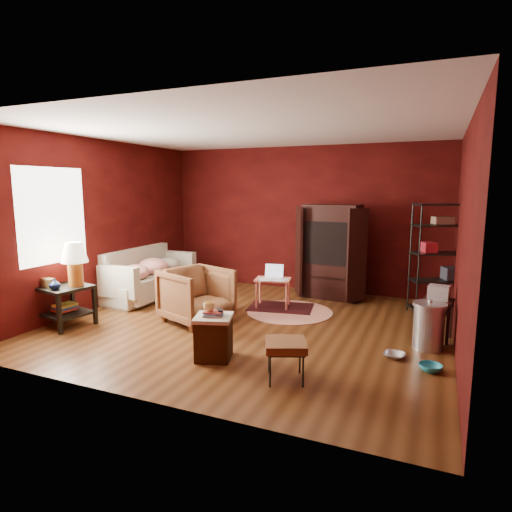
{
  "coord_description": "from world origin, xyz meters",
  "views": [
    {
      "loc": [
        2.48,
        -5.58,
        2.0
      ],
      "look_at": [
        0.0,
        0.2,
        1.0
      ],
      "focal_mm": 30.0,
      "sensor_mm": 36.0,
      "label": 1
    }
  ],
  "objects": [
    {
      "name": "sofa_cushions",
      "position": [
        -2.4,
        0.74,
        0.4
      ],
      "size": [
        0.81,
        1.97,
        0.82
      ],
      "rotation": [
        0.0,
        0.0,
        0.01
      ],
      "color": "beige",
      "rests_on": "sofa"
    },
    {
      "name": "room",
      "position": [
        -0.04,
        -0.01,
        1.4
      ],
      "size": [
        5.54,
        5.04,
        2.84
      ],
      "color": "brown",
      "rests_on": "ground"
    },
    {
      "name": "small_stand",
      "position": [
        2.53,
        0.41,
        0.55
      ],
      "size": [
        0.42,
        0.42,
        0.73
      ],
      "rotation": [
        0.0,
        0.0,
        -0.15
      ],
      "color": "black",
      "rests_on": "ground"
    },
    {
      "name": "wire_shelving",
      "position": [
        2.54,
        1.71,
        0.97
      ],
      "size": [
        0.94,
        0.7,
        1.77
      ],
      "rotation": [
        0.0,
        0.0,
        0.43
      ],
      "color": "#222925",
      "rests_on": "ground"
    },
    {
      "name": "hamper",
      "position": [
        0.12,
        -1.34,
        0.27
      ],
      "size": [
        0.54,
        0.54,
        0.6
      ],
      "rotation": [
        0.0,
        0.0,
        0.32
      ],
      "color": "#3B210D",
      "rests_on": "ground"
    },
    {
      "name": "laptop_desk",
      "position": [
        -0.03,
        1.0,
        0.44
      ],
      "size": [
        0.65,
        0.55,
        0.72
      ],
      "rotation": [
        0.0,
        0.0,
        0.21
      ],
      "color": "#FF8A74",
      "rests_on": "ground"
    },
    {
      "name": "rug_round",
      "position": [
        0.32,
        0.84,
        0.01
      ],
      "size": [
        1.63,
        1.63,
        0.01
      ],
      "rotation": [
        0.0,
        0.0,
        0.18
      ],
      "color": "white",
      "rests_on": "ground"
    },
    {
      "name": "armchair",
      "position": [
        -0.8,
        -0.19,
        0.45
      ],
      "size": [
        1.07,
        1.11,
        0.9
      ],
      "primitive_type": "imported",
      "rotation": [
        0.0,
        0.0,
        1.21
      ],
      "color": "black",
      "rests_on": "ground"
    },
    {
      "name": "vase",
      "position": [
        -2.42,
        -1.32,
        0.67
      ],
      "size": [
        0.18,
        0.18,
        0.15
      ],
      "primitive_type": "imported",
      "rotation": [
        0.0,
        0.0,
        -0.18
      ],
      "color": "#0D1C45",
      "rests_on": "side_table"
    },
    {
      "name": "sofa",
      "position": [
        -2.35,
        0.73,
        0.37
      ],
      "size": [
        0.73,
        1.93,
        0.74
      ],
      "primitive_type": "imported",
      "rotation": [
        0.0,
        0.0,
        1.47
      ],
      "color": "beige",
      "rests_on": "ground"
    },
    {
      "name": "footstool",
      "position": [
        1.09,
        -1.55,
        0.37
      ],
      "size": [
        0.55,
        0.55,
        0.43
      ],
      "rotation": [
        0.0,
        0.0,
        0.4
      ],
      "color": "black",
      "rests_on": "ground"
    },
    {
      "name": "pet_bowl_turquoise",
      "position": [
        2.49,
        -0.71,
        0.12
      ],
      "size": [
        0.25,
        0.09,
        0.25
      ],
      "primitive_type": "imported",
      "rotation": [
        0.0,
        0.0,
        0.06
      ],
      "color": "#279DB6",
      "rests_on": "ground"
    },
    {
      "name": "mug",
      "position": [
        0.07,
        -1.35,
        0.65
      ],
      "size": [
        0.16,
        0.15,
        0.13
      ],
      "primitive_type": "imported",
      "rotation": [
        0.0,
        0.0,
        -0.36
      ],
      "color": "#FEDA7C",
      "rests_on": "hamper"
    },
    {
      "name": "rug_oriental",
      "position": [
        0.11,
        1.0,
        0.01
      ],
      "size": [
        1.16,
        0.88,
        0.01
      ],
      "rotation": [
        0.0,
        0.0,
        0.17
      ],
      "color": "#471316",
      "rests_on": "ground"
    },
    {
      "name": "side_table",
      "position": [
        -2.39,
        -1.07,
        0.74
      ],
      "size": [
        0.73,
        0.73,
        1.23
      ],
      "rotation": [
        0.0,
        0.0,
        -0.19
      ],
      "color": "black",
      "rests_on": "ground"
    },
    {
      "name": "tv_armoire",
      "position": [
        0.7,
        2.03,
        0.89
      ],
      "size": [
        1.34,
        0.79,
        1.71
      ],
      "rotation": [
        0.0,
        0.0,
        -0.1
      ],
      "color": "black",
      "rests_on": "ground"
    },
    {
      "name": "pet_bowl_steel",
      "position": [
        2.09,
        -0.48,
        0.12
      ],
      "size": [
        0.26,
        0.1,
        0.25
      ],
      "primitive_type": "imported",
      "rotation": [
        0.0,
        0.0,
        -0.15
      ],
      "color": "#ADAFB4",
      "rests_on": "ground"
    },
    {
      "name": "trash_can",
      "position": [
        2.44,
        0.0,
        0.3
      ],
      "size": [
        0.53,
        0.53,
        0.64
      ],
      "rotation": [
        0.0,
        0.0,
        -0.39
      ],
      "color": "silver",
      "rests_on": "ground"
    }
  ]
}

